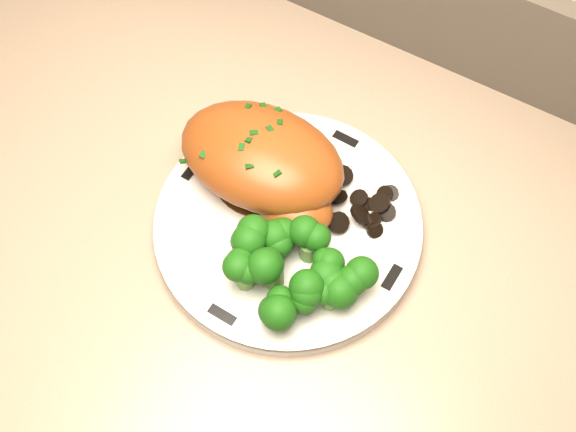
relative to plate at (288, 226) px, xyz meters
The scene contains 9 objects.
plate is the anchor object (origin of this frame).
rim_accent_0 0.10m from the plate, ahead, with size 0.02×0.01×0.00m, color black.
rim_accent_1 0.10m from the plate, 88.88° to the left, with size 0.02×0.01×0.00m, color black.
rim_accent_2 0.10m from the plate, behind, with size 0.02×0.01×0.00m, color black.
rim_accent_3 0.10m from the plate, 91.12° to the right, with size 0.02×0.01×0.00m, color black.
gravy_pool 0.05m from the plate, 146.36° to the left, with size 0.09×0.09×0.00m, color #331B09.
chicken_breast 0.06m from the plate, 145.42° to the left, with size 0.16×0.11×0.06m.
mushroom_pile 0.05m from the plate, 51.93° to the left, with size 0.08×0.06×0.02m.
broccoli_florets 0.06m from the plate, 54.13° to the right, with size 0.11×0.09×0.04m.
Camera 1 is at (0.22, 1.47, 1.46)m, focal length 45.00 mm.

